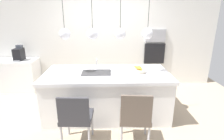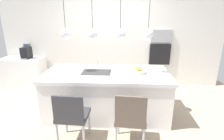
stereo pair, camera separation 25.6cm
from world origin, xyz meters
TOP-DOWN VIEW (x-y plane):
  - floor at (0.00, 0.00)m, footprint 6.60×6.60m
  - back_wall at (0.00, 1.65)m, footprint 6.00×0.10m
  - kitchen_island at (0.00, 0.00)m, footprint 2.40×1.12m
  - sink_basin at (-0.20, 0.00)m, footprint 0.56×0.40m
  - faucet at (-0.20, 0.21)m, footprint 0.02×0.17m
  - fruit_bowl at (0.62, -0.02)m, footprint 0.26×0.26m
  - side_counter at (-2.40, 1.28)m, footprint 1.10×0.60m
  - coffee_machine at (-2.25, 1.28)m, footprint 0.20×0.35m
  - microwave at (1.33, 1.58)m, footprint 0.54×0.08m
  - oven at (1.33, 1.58)m, footprint 0.56×0.08m
  - chair_near at (-0.46, -0.91)m, footprint 0.48×0.46m
  - chair_middle at (0.42, -0.92)m, footprint 0.50×0.46m
  - pendant_light_left at (-0.74, 0.00)m, footprint 0.20×0.20m
  - pendant_light_center_left at (-0.25, 0.00)m, footprint 0.20×0.20m
  - pendant_light_center_right at (0.25, 0.00)m, footprint 0.20×0.20m
  - pendant_light_right at (0.74, 0.00)m, footprint 0.20×0.20m

SIDE VIEW (x-z plane):
  - floor at x=0.00m, z-range 0.00..0.00m
  - side_counter at x=-2.40m, z-range 0.00..0.83m
  - kitchen_island at x=0.00m, z-range 0.00..0.89m
  - chair_middle at x=0.42m, z-range 0.05..0.95m
  - chair_near at x=-0.46m, z-range 0.07..0.95m
  - sink_basin at x=-0.20m, z-range 0.88..0.89m
  - oven at x=1.33m, z-range 0.63..1.19m
  - fruit_bowl at x=0.62m, z-range 0.85..1.01m
  - coffee_machine at x=-2.25m, z-range 0.80..1.18m
  - faucet at x=-0.20m, z-range 0.92..1.14m
  - back_wall at x=0.00m, z-range 0.00..2.60m
  - microwave at x=1.33m, z-range 1.24..1.58m
  - pendant_light_left at x=-0.74m, z-range 1.22..2.03m
  - pendant_light_center_left at x=-0.25m, z-range 1.22..2.03m
  - pendant_light_center_right at x=0.25m, z-range 1.22..2.03m
  - pendant_light_right at x=0.74m, z-range 1.22..2.03m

